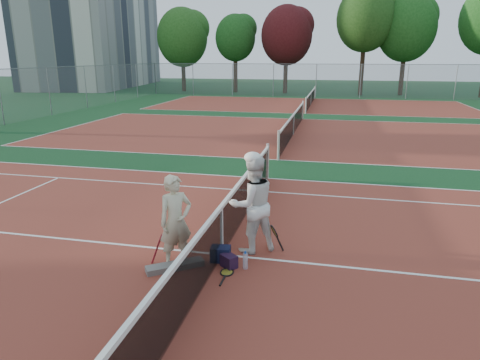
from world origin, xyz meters
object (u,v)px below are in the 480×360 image
racket_red (160,249)px  sports_bag_navy (221,254)px  sports_bag_purple (229,261)px  player_b (252,204)px  racket_black_held (274,239)px  racket_spare (227,272)px  apartment_block (95,24)px  player_a (176,221)px  water_bottle (245,261)px  net_main (222,230)px

racket_red → sports_bag_navy: bearing=6.0°
sports_bag_navy → sports_bag_purple: sports_bag_navy is taller
player_b → racket_red: (-1.53, -0.94, -0.67)m
racket_black_held → sports_bag_purple: racket_black_held is taller
player_b → racket_red: size_ratio=3.33×
racket_spare → sports_bag_purple: 0.25m
racket_red → sports_bag_purple: size_ratio=1.97×
racket_black_held → racket_spare: size_ratio=0.93×
apartment_block → racket_spare: size_ratio=36.67×
apartment_block → racket_spare: (28.27, -44.67, -7.49)m
sports_bag_purple → player_a: bearing=-172.8°
player_a → racket_spare: (0.96, -0.11, -0.83)m
player_a → water_bottle: bearing=-40.0°
water_bottle → racket_black_held: bearing=63.0°
racket_spare → sports_bag_navy: 0.50m
player_a → racket_red: size_ratio=2.96×
racket_red → racket_spare: racket_red is taller
player_a → player_b: 1.52m
sports_bag_navy → player_b: bearing=51.3°
sports_bag_navy → water_bottle: bearing=-21.2°
player_b → water_bottle: bearing=56.9°
racket_spare → player_b: bearing=-13.5°
net_main → racket_black_held: (0.95, 0.34, -0.23)m
player_b → racket_spare: player_b is taller
net_main → apartment_block: bearing=122.5°
net_main → racket_red: size_ratio=19.17×
racket_red → water_bottle: size_ratio=1.91×
apartment_block → sports_bag_navy: (28.04, -44.25, -7.36)m
player_a → sports_bag_purple: size_ratio=5.84×
sports_bag_navy → racket_black_held: bearing=32.9°
player_a → racket_black_held: bearing=-16.5°
apartment_block → player_a: (27.31, -44.56, -6.65)m
racket_red → water_bottle: 1.57m
player_a → sports_bag_purple: bearing=-38.2°
net_main → racket_spare: bearing=-68.1°
racket_black_held → racket_spare: 1.25m
player_b → sports_bag_purple: bearing=35.7°
net_main → racket_spare: 0.88m
sports_bag_purple → racket_spare: bearing=-84.9°
apartment_block → racket_red: 52.62m
player_a → racket_red: 0.65m
player_b → racket_spare: (-0.25, -1.02, -0.94)m
net_main → sports_bag_purple: bearing=-60.7°
apartment_block → sports_bag_navy: bearing=-57.6°
racket_black_held → water_bottle: 0.90m
sports_bag_navy → racket_red: bearing=-162.1°
racket_black_held → racket_spare: (-0.68, -1.01, -0.26)m
net_main → racket_red: bearing=-149.7°
net_main → player_b: player_b is taller
apartment_block → racket_black_held: 52.88m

